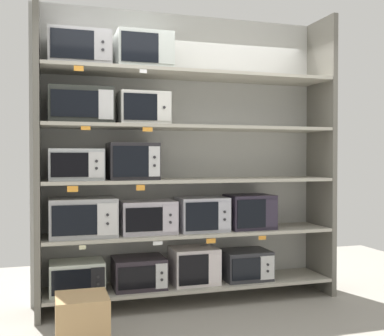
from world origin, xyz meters
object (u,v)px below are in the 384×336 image
at_px(microwave_5, 148,217).
at_px(microwave_10, 81,106).
at_px(microwave_6, 202,214).
at_px(microwave_9, 133,161).
at_px(microwave_2, 194,265).
at_px(microwave_1, 139,272).
at_px(microwave_4, 83,217).
at_px(microwave_13, 143,52).
at_px(microwave_3, 246,265).
at_px(microwave_0, 77,277).
at_px(shipping_carton, 82,322).
at_px(microwave_12, 79,50).
at_px(microwave_8, 76,165).
at_px(microwave_7, 250,212).
at_px(microwave_11, 143,109).

relative_size(microwave_5, microwave_10, 0.91).
relative_size(microwave_6, microwave_9, 1.05).
xyz_separation_m(microwave_5, microwave_10, (-0.59, -0.00, 0.99)).
bearing_deg(microwave_10, microwave_9, -0.06).
bearing_deg(microwave_2, microwave_6, -0.04).
distance_m(microwave_1, microwave_4, 0.72).
xyz_separation_m(microwave_6, microwave_13, (-0.56, 0.00, 1.48)).
bearing_deg(microwave_3, microwave_2, -179.97).
bearing_deg(microwave_0, microwave_5, 0.02).
bearing_deg(microwave_3, shipping_carton, -153.13).
height_order(microwave_4, microwave_12, microwave_12).
distance_m(microwave_8, microwave_13, 1.17).
bearing_deg(microwave_5, microwave_4, -179.99).
xyz_separation_m(microwave_1, microwave_9, (-0.05, -0.00, 1.01)).
bearing_deg(microwave_3, microwave_13, -179.99).
distance_m(microwave_4, microwave_6, 1.09).
relative_size(microwave_2, microwave_4, 0.74).
xyz_separation_m(microwave_4, microwave_5, (0.58, 0.00, -0.02)).
bearing_deg(microwave_13, microwave_4, 179.99).
bearing_deg(microwave_12, microwave_4, 0.60).
relative_size(microwave_9, microwave_13, 0.88).
relative_size(microwave_7, microwave_8, 0.94).
relative_size(microwave_0, microwave_4, 0.81).
bearing_deg(microwave_7, microwave_8, 179.99).
distance_m(microwave_5, microwave_12, 1.59).
relative_size(microwave_0, microwave_13, 0.95).
xyz_separation_m(microwave_1, microwave_2, (0.53, -0.00, 0.03)).
relative_size(microwave_1, microwave_10, 0.84).
height_order(microwave_6, microwave_9, microwave_9).
xyz_separation_m(microwave_11, microwave_12, (-0.56, -0.00, 0.49)).
xyz_separation_m(microwave_5, microwave_7, (1.01, -0.00, 0.02)).
height_order(microwave_4, shipping_carton, microwave_4).
bearing_deg(microwave_13, microwave_11, -152.86).
xyz_separation_m(microwave_7, microwave_13, (-1.04, 0.00, 1.47)).
height_order(microwave_3, microwave_4, microwave_4).
bearing_deg(microwave_10, shipping_carton, -93.62).
bearing_deg(microwave_10, microwave_2, -0.02).
relative_size(microwave_1, microwave_2, 1.09).
bearing_deg(microwave_0, microwave_12, -0.26).
xyz_separation_m(microwave_4, microwave_12, (-0.02, -0.00, 1.45)).
xyz_separation_m(microwave_3, microwave_9, (-1.10, -0.00, 1.01)).
xyz_separation_m(microwave_3, microwave_8, (-1.60, -0.00, 0.98)).
xyz_separation_m(microwave_11, microwave_13, (0.00, 0.00, 0.51)).
distance_m(microwave_6, microwave_12, 1.84).
relative_size(microwave_9, shipping_carton, 1.14).
bearing_deg(microwave_0, microwave_7, -0.00).
distance_m(microwave_5, microwave_10, 1.15).
bearing_deg(microwave_10, microwave_4, -0.60).
bearing_deg(microwave_12, microwave_2, 0.00).
bearing_deg(microwave_13, microwave_0, -180.00).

